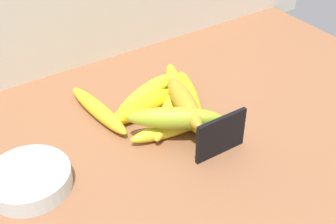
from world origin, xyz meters
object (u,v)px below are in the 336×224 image
banana_2 (145,95)px  banana_9 (175,118)px  banana_3 (174,83)px  banana_5 (189,97)px  banana_8 (184,102)px  fruit_bowl (29,179)px  banana_4 (170,110)px  banana_7 (186,115)px  chalkboard_sign (221,137)px  banana_0 (174,128)px  banana_6 (98,110)px  banana_1 (144,106)px

banana_2 → banana_9: banana_9 is taller
banana_3 → banana_9: size_ratio=0.90×
banana_5 → banana_8: 8.22cm
fruit_bowl → banana_9: (28.14, -3.31, 3.69)cm
banana_2 → banana_3: (8.17, 1.08, -0.47)cm
banana_4 → banana_7: bearing=-64.2°
chalkboard_sign → banana_7: (0.14, 11.19, -2.04)cm
banana_2 → banana_8: size_ratio=1.06×
fruit_bowl → banana_0: fruit_bowl is taller
banana_2 → banana_4: (1.68, -7.07, -0.33)cm
banana_3 → banana_6: same height
chalkboard_sign → banana_9: size_ratio=0.60×
chalkboard_sign → banana_0: (-4.18, 9.37, -2.22)cm
chalkboard_sign → banana_7: size_ratio=0.63×
banana_6 → banana_8: banana_8 is taller
banana_6 → banana_2: bearing=-7.4°
banana_1 → banana_4: (4.11, -3.78, -0.28)cm
banana_6 → banana_8: bearing=-42.6°
banana_2 → banana_3: bearing=7.5°
banana_1 → banana_2: size_ratio=0.91×
banana_3 → banana_6: bearing=179.0°
banana_0 → banana_5: 10.93cm
chalkboard_sign → banana_5: chalkboard_sign is taller
banana_1 → banana_5: 10.33cm
chalkboard_sign → banana_9: 9.46cm
banana_3 → banana_5: (-0.54, -6.70, 0.25)cm
banana_1 → banana_9: bearing=-86.6°
banana_6 → banana_7: banana_7 is taller
chalkboard_sign → banana_6: size_ratio=0.54×
banana_5 → banana_6: banana_5 is taller
banana_5 → banana_8: bearing=-133.9°
banana_6 → banana_0: bearing=-54.5°
banana_3 → banana_4: banana_4 is taller
banana_1 → banana_3: banana_1 is taller
banana_8 → banana_9: bearing=-145.7°
banana_5 → banana_8: banana_8 is taller
banana_2 → banana_5: (7.63, -5.62, -0.23)cm
fruit_bowl → banana_1: size_ratio=0.84×
banana_0 → banana_2: (0.96, 12.36, 0.52)cm
banana_3 → banana_4: 10.42cm
fruit_bowl → banana_8: size_ratio=0.81×
chalkboard_sign → banana_2: size_ratio=0.57×
banana_0 → banana_1: bearing=99.2°
banana_7 → banana_8: (-0.79, -0.34, 3.88)cm
banana_0 → banana_6: (-9.82, 13.76, 0.03)cm
banana_3 → banana_0: bearing=-124.2°
banana_1 → banana_5: (10.07, -2.34, -0.17)cm
banana_6 → banana_9: (8.99, -15.26, 3.73)cm
banana_0 → banana_7: banana_7 is taller
fruit_bowl → banana_3: same height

